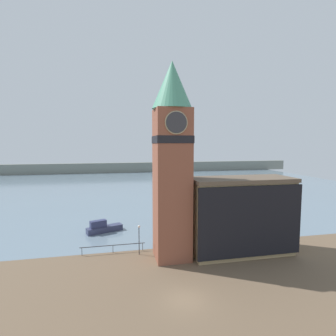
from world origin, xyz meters
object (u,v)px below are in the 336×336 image
object	(u,v)px
boat_near	(103,228)
lamp_post	(139,234)
clock_tower	(172,156)
mooring_bollard_near	(159,255)
pier_building	(241,215)

from	to	relation	value
boat_near	lamp_post	bearing A→B (deg)	-84.20
clock_tower	boat_near	xyz separation A→B (m)	(-9.09, 11.80, -12.36)
boat_near	mooring_bollard_near	size ratio (longest dim) A/B	7.36
mooring_bollard_near	lamp_post	size ratio (longest dim) A/B	0.21
boat_near	pier_building	bearing A→B (deg)	-54.43
mooring_bollard_near	boat_near	bearing A→B (deg)	122.47
clock_tower	lamp_post	bearing A→B (deg)	156.56
clock_tower	pier_building	size ratio (longest dim) A/B	1.79
lamp_post	boat_near	bearing A→B (deg)	116.61
lamp_post	clock_tower	bearing A→B (deg)	-23.44
boat_near	mooring_bollard_near	world-z (taller)	boat_near
pier_building	lamp_post	xyz separation A→B (m)	(-13.43, 2.24, -2.36)
boat_near	lamp_post	size ratio (longest dim) A/B	1.52
pier_building	boat_near	bearing A→B (deg)	146.38
mooring_bollard_near	lamp_post	world-z (taller)	lamp_post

